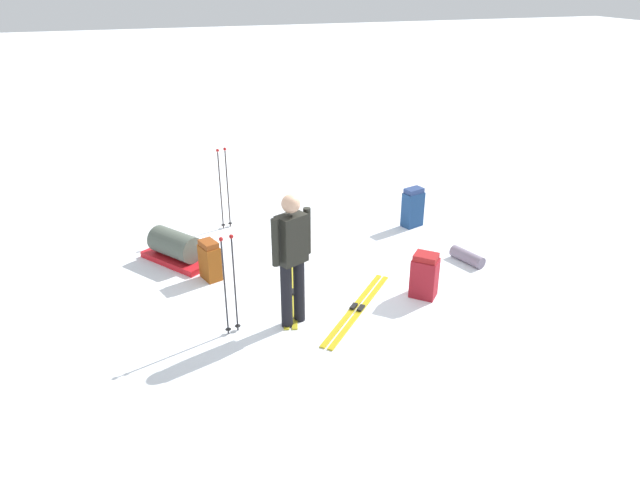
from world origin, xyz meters
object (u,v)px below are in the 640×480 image
Objects in this scene: backpack_large_dark at (210,261)px; sleeping_mat_rolled at (467,257)px; backpack_bright at (424,276)px; gear_sled at (176,248)px; ski_poles_planted_far at (224,185)px; skier_standing at (292,254)px; ski_pair_near at (290,293)px; backpack_small_spare at (413,208)px; ski_pair_far at (357,309)px; ski_poles_planted_near at (229,280)px.

sleeping_mat_rolled is at bearing 169.54° from backpack_large_dark.
backpack_bright is 0.53× the size of gear_sled.
ski_poles_planted_far reaches higher than sleeping_mat_rolled.
skier_standing is 1.17m from ski_pair_near.
ski_pair_near is at bearing 140.77° from backpack_large_dark.
backpack_large_dark is 0.93× the size of backpack_bright.
backpack_small_spare reaches higher than gear_sled.
gear_sled reaches higher than sleeping_mat_rolled.
ski_pair_far is 2.18m from sleeping_mat_rolled.
ski_poles_planted_far is at bearing -84.75° from skier_standing.
ski_poles_planted_near is (2.59, 0.06, 0.41)m from backpack_bright.
ski_poles_planted_near is 2.33× the size of sleeping_mat_rolled.
ski_pair_far is 1.18× the size of ski_poles_planted_near.
ski_poles_planted_near is at bearing 81.64° from ski_poles_planted_far.
backpack_large_dark is at bearing 73.28° from ski_poles_planted_far.
skier_standing is 0.79m from ski_poles_planted_near.
backpack_bright reaches higher than sleeping_mat_rolled.
ski_pair_far is at bearing 110.25° from ski_poles_planted_far.
sleeping_mat_rolled is at bearing 143.16° from ski_poles_planted_far.
ski_pair_near is 1.23× the size of ski_poles_planted_far.
sleeping_mat_rolled is at bearing -165.25° from skier_standing.
skier_standing reaches higher than backpack_large_dark.
backpack_large_dark reaches higher than ski_pair_near.
backpack_large_dark is 1.49m from ski_poles_planted_near.
backpack_small_spare is 0.49× the size of ski_poles_planted_far.
backpack_large_dark is 0.45× the size of ski_poles_planted_near.
sleeping_mat_rolled reaches higher than ski_pair_near.
backpack_bright is 0.92× the size of backpack_small_spare.
backpack_large_dark is (1.67, -1.42, 0.27)m from ski_pair_far.
ski_poles_planted_far is at bearing -36.84° from sleeping_mat_rolled.
backpack_large_dark reaches higher than sleeping_mat_rolled.
skier_standing reaches higher than gear_sled.
gear_sled is at bearing 47.97° from ski_poles_planted_far.
backpack_large_dark is 0.86× the size of backpack_small_spare.
ski_pair_far is at bearing 134.83° from gear_sled.
backpack_large_dark is (0.95, -0.77, 0.27)m from ski_pair_near.
gear_sled is (1.22, -2.14, -0.73)m from skier_standing.
ski_poles_planted_far reaches higher than ski_pair_far.
ski_poles_planted_near is at bearing 0.20° from ski_pair_far.
sleeping_mat_rolled is (-3.21, 2.40, -0.68)m from ski_poles_planted_far.
ski_poles_planted_near reaches higher than ski_pair_near.
backpack_bright is 1.13× the size of sleeping_mat_rolled.
ski_pair_near is at bearing -19.15° from backpack_bright.
skier_standing is at bearing 95.25° from ski_poles_planted_far.
ski_poles_planted_far reaches higher than backpack_large_dark.
backpack_bright reaches higher than gear_sled.
sleeping_mat_rolled reaches higher than ski_pair_far.
backpack_bright is 2.62m from ski_poles_planted_near.
ski_pair_far is at bearing 49.96° from backpack_small_spare.
backpack_bright is (-0.97, -0.06, 0.29)m from ski_pair_far.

